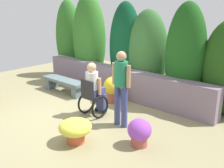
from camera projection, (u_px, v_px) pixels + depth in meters
name	position (u px, v px, depth m)	size (l,w,h in m)	color
ground_plane	(70.00, 114.00, 6.74)	(10.81, 10.81, 0.00)	#8F875F
stone_retaining_wall	(119.00, 82.00, 7.95)	(5.91, 0.38, 0.85)	slate
hedge_backdrop	(131.00, 49.00, 8.10)	(7.09, 1.15, 2.99)	#317127
stone_bench	(64.00, 84.00, 8.29)	(1.66, 0.43, 0.43)	slate
person_in_wheelchair	(94.00, 91.00, 6.51)	(0.53, 0.66, 1.33)	black
person_standing_companion	(121.00, 84.00, 5.82)	(0.49, 0.30, 1.70)	navy
flower_pot_purple_near	(139.00, 132.00, 5.16)	(0.46, 0.46, 0.55)	#9D4A3C
flower_pot_terracotta_by_wall	(113.00, 89.00, 7.49)	(0.51, 0.51, 0.72)	#A44B3C
flower_pot_red_accent	(75.00, 129.00, 5.29)	(0.66, 0.66, 0.49)	#B8502F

